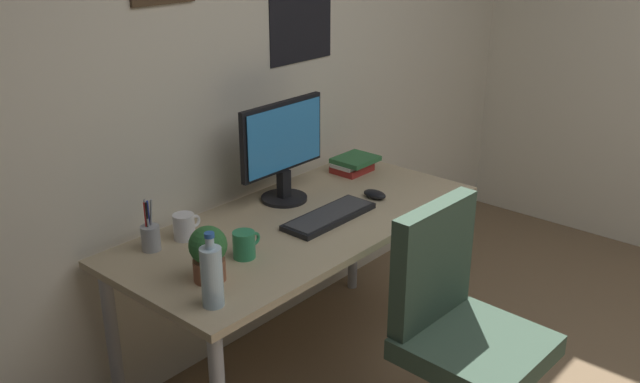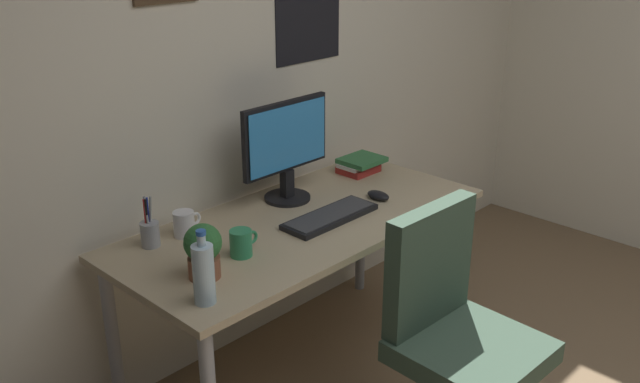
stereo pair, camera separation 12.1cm
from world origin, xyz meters
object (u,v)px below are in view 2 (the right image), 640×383
(office_chair, at_px, (454,326))
(water_bottle, at_px, (204,273))
(coffee_mug_far, at_px, (185,224))
(potted_plant, at_px, (203,249))
(computer_mouse, at_px, (378,195))
(coffee_mug_near, at_px, (241,243))
(monitor, at_px, (286,147))
(pen_cup, at_px, (150,233))
(book_stack_left, at_px, (360,164))
(keyboard, at_px, (330,216))

(office_chair, relative_size, water_bottle, 3.76)
(coffee_mug_far, relative_size, potted_plant, 0.61)
(computer_mouse, relative_size, coffee_mug_near, 0.92)
(coffee_mug_near, distance_m, coffee_mug_far, 0.29)
(monitor, height_order, coffee_mug_near, monitor)
(coffee_mug_far, xyz_separation_m, pen_cup, (-0.14, 0.02, 0.00))
(coffee_mug_near, relative_size, pen_cup, 0.60)
(book_stack_left, bearing_deg, pen_cup, 177.81)
(water_bottle, distance_m, book_stack_left, 1.32)
(pen_cup, bearing_deg, keyboard, -26.32)
(office_chair, height_order, potted_plant, office_chair)
(coffee_mug_near, distance_m, book_stack_left, 0.99)
(computer_mouse, relative_size, water_bottle, 0.44)
(coffee_mug_near, height_order, book_stack_left, coffee_mug_near)
(coffee_mug_far, distance_m, potted_plant, 0.36)
(potted_plant, bearing_deg, water_bottle, -126.63)
(office_chair, height_order, coffee_mug_far, office_chair)
(monitor, relative_size, pen_cup, 2.30)
(water_bottle, relative_size, coffee_mug_near, 2.11)
(coffee_mug_near, bearing_deg, office_chair, -57.37)
(coffee_mug_far, bearing_deg, pen_cup, 172.54)
(potted_plant, xyz_separation_m, book_stack_left, (1.15, 0.29, -0.07))
(office_chair, xyz_separation_m, coffee_mug_near, (-0.42, 0.65, 0.26))
(monitor, distance_m, book_stack_left, 0.52)
(coffee_mug_far, xyz_separation_m, potted_plant, (-0.15, -0.32, 0.05))
(coffee_mug_near, bearing_deg, keyboard, -1.63)
(potted_plant, xyz_separation_m, pen_cup, (0.01, 0.34, -0.05))
(keyboard, bearing_deg, monitor, 84.35)
(office_chair, height_order, monitor, monitor)
(pen_cup, relative_size, book_stack_left, 0.95)
(potted_plant, bearing_deg, monitor, 24.00)
(monitor, relative_size, coffee_mug_far, 3.84)
(office_chair, xyz_separation_m, pen_cup, (-0.60, 0.95, 0.26))
(coffee_mug_far, distance_m, pen_cup, 0.14)
(water_bottle, bearing_deg, pen_cup, 77.05)
(coffee_mug_near, xyz_separation_m, coffee_mug_far, (-0.04, 0.29, 0.00))
(potted_plant, bearing_deg, pen_cup, 88.68)
(computer_mouse, height_order, coffee_mug_near, coffee_mug_near)
(coffee_mug_far, bearing_deg, water_bottle, -118.97)
(potted_plant, bearing_deg, coffee_mug_near, 9.43)
(office_chair, distance_m, computer_mouse, 0.75)
(potted_plant, height_order, pen_cup, pen_cup)
(monitor, height_order, coffee_mug_far, monitor)
(monitor, relative_size, book_stack_left, 2.19)
(water_bottle, height_order, book_stack_left, water_bottle)
(potted_plant, distance_m, book_stack_left, 1.19)
(monitor, distance_m, keyboard, 0.36)
(water_bottle, bearing_deg, computer_mouse, 8.07)
(keyboard, height_order, potted_plant, potted_plant)
(office_chair, xyz_separation_m, keyboard, (0.04, 0.64, 0.22))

